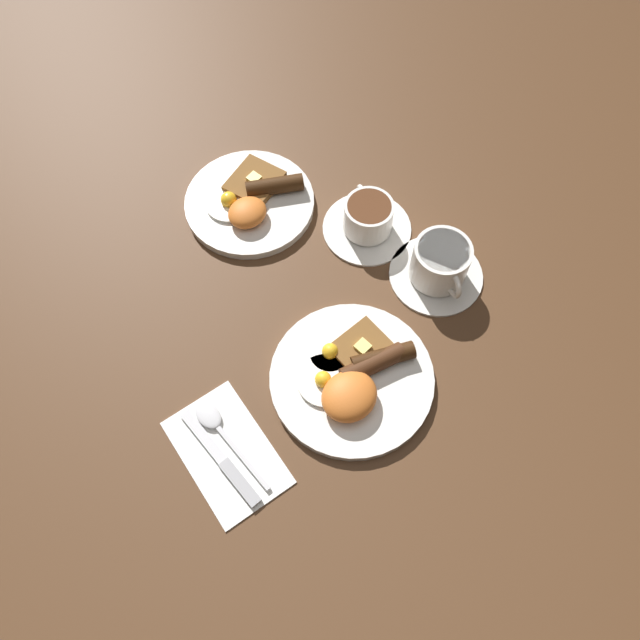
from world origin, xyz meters
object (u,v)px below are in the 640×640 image
object	(u,v)px
knife	(224,462)
breakfast_plate_far	(251,201)
breakfast_plate_near	(353,377)
teacup_far	(368,220)
teacup_near	(439,265)
spoon	(216,425)

from	to	relation	value
knife	breakfast_plate_far	bearing A→B (deg)	-42.76
breakfast_plate_near	breakfast_plate_far	bearing A→B (deg)	75.58
breakfast_plate_near	breakfast_plate_far	size ratio (longest dim) A/B	1.10
breakfast_plate_far	breakfast_plate_near	bearing A→B (deg)	-104.42
breakfast_plate_near	teacup_far	bearing A→B (deg)	41.97
teacup_far	breakfast_plate_far	bearing A→B (deg)	124.43
teacup_near	breakfast_plate_far	bearing A→B (deg)	113.44
spoon	knife	bearing A→B (deg)	154.55
teacup_near	spoon	xyz separation A→B (m)	(-0.42, 0.04, -0.03)
breakfast_plate_far	teacup_near	size ratio (longest dim) A/B	1.46
breakfast_plate_far	teacup_far	distance (m)	0.20
teacup_far	teacup_near	bearing A→B (deg)	-82.22
breakfast_plate_near	teacup_far	distance (m)	0.28
teacup_far	knife	size ratio (longest dim) A/B	0.88
breakfast_plate_near	breakfast_plate_far	distance (m)	0.36
teacup_near	spoon	world-z (taller)	teacup_near
teacup_far	knife	xyz separation A→B (m)	(-0.42, -0.16, -0.02)
breakfast_plate_far	teacup_near	distance (m)	0.34
teacup_near	spoon	distance (m)	0.42
knife	spoon	xyz separation A→B (m)	(0.02, 0.05, 0.00)
breakfast_plate_near	teacup_near	bearing A→B (deg)	10.71
teacup_near	knife	bearing A→B (deg)	-178.27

